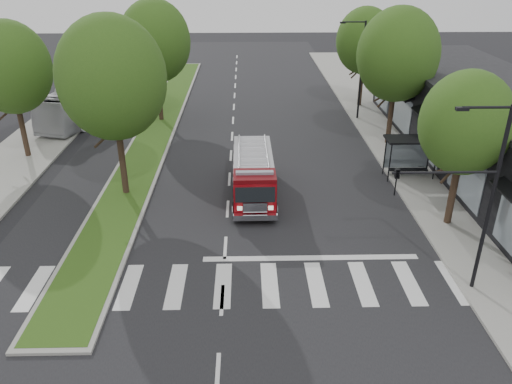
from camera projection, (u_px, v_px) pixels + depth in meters
ground at (225, 248)px, 24.01m from camera, size 140.00×140.00×0.00m
sidewalk_right at (418, 164)px, 33.23m from camera, size 5.00×80.00×0.15m
sidewalk_left at (9, 168)px, 32.68m from camera, size 5.00×80.00×0.15m
median at (158, 128)px, 40.05m from camera, size 3.00×50.00×0.15m
storefront_row at (492, 129)px, 32.27m from camera, size 8.00×30.00×5.00m
bus_shelter at (411, 146)px, 30.68m from camera, size 3.20×1.60×2.61m
tree_right_near at (466, 123)px, 23.65m from camera, size 4.40×4.40×8.05m
tree_right_mid at (398, 55)px, 34.01m from camera, size 5.60×5.60×9.72m
tree_right_far at (365, 41)px, 43.29m from camera, size 5.00×5.00×8.73m
tree_median_near at (112, 78)px, 26.31m from camera, size 5.80×5.80×10.16m
tree_median_far at (155, 41)px, 39.05m from camera, size 5.60×5.60×9.72m
tree_left_mid at (10, 68)px, 31.83m from camera, size 5.20×5.20×9.16m
streetlight_right_near at (471, 190)px, 19.03m from camera, size 4.08×0.22×8.00m
streetlight_right_far at (360, 66)px, 40.26m from camera, size 2.11×0.20×8.00m
fire_engine at (253, 175)px, 28.69m from camera, size 2.40×7.65×2.65m
city_bus at (89, 101)px, 41.59m from camera, size 5.83×11.74×3.19m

